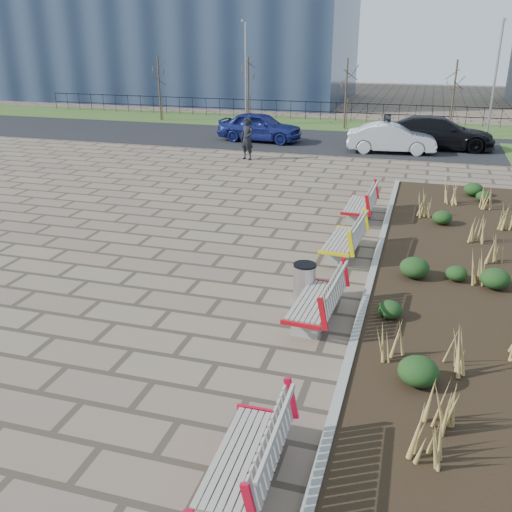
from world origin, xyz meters
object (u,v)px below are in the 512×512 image
(car_blue, at_px, (260,127))
(lamp_west, at_px, (246,75))
(pedestrian, at_px, (247,139))
(bench_a, at_px, (242,454))
(bench_b, at_px, (314,298))
(car_black, at_px, (438,133))
(car_silver, at_px, (391,138))
(bench_c, at_px, (343,237))
(bench_d, at_px, (359,203))
(lamp_east, at_px, (495,80))
(litter_bin, at_px, (304,283))

(car_blue, distance_m, lamp_west, 5.84)
(car_blue, xyz_separation_m, lamp_west, (-2.30, 4.87, 2.26))
(pedestrian, bearing_deg, bench_a, -52.25)
(bench_a, xyz_separation_m, bench_b, (0.00, 4.72, 0.00))
(car_black, xyz_separation_m, lamp_west, (-11.34, 4.30, 2.24))
(bench_b, relative_size, car_silver, 0.50)
(bench_c, height_order, bench_d, same)
(bench_c, bearing_deg, car_black, 85.40)
(bench_d, relative_size, pedestrian, 1.11)
(lamp_west, bearing_deg, bench_c, -65.91)
(lamp_east, bearing_deg, car_blue, -157.41)
(bench_a, relative_size, pedestrian, 1.11)
(bench_c, relative_size, car_black, 0.39)
(bench_d, bearing_deg, car_silver, 90.29)
(pedestrian, distance_m, car_silver, 7.07)
(bench_a, height_order, car_black, car_black)
(car_blue, xyz_separation_m, car_silver, (6.90, -1.11, -0.07))
(car_blue, relative_size, lamp_west, 0.74)
(bench_d, distance_m, car_blue, 13.67)
(car_black, height_order, lamp_west, lamp_west)
(car_silver, relative_size, car_black, 0.77)
(car_silver, height_order, lamp_east, lamp_east)
(bench_a, relative_size, car_black, 0.39)
(bench_c, bearing_deg, car_silver, 92.99)
(bench_a, distance_m, bench_c, 8.51)
(bench_c, bearing_deg, bench_a, -86.20)
(litter_bin, distance_m, lamp_east, 23.81)
(bench_a, height_order, bench_c, same)
(car_silver, bearing_deg, car_blue, 75.08)
(bench_a, bearing_deg, car_black, 83.63)
(lamp_west, height_order, lamp_east, same)
(litter_bin, xyz_separation_m, car_blue, (-6.31, 18.17, 0.36))
(pedestrian, height_order, lamp_east, lamp_east)
(bench_a, height_order, car_blue, car_blue)
(car_silver, bearing_deg, pedestrian, 113.35)
(bench_b, relative_size, car_blue, 0.47)
(bench_c, distance_m, car_black, 16.00)
(litter_bin, bearing_deg, lamp_west, 110.49)
(bench_d, relative_size, litter_bin, 2.52)
(bench_b, relative_size, litter_bin, 2.52)
(bench_d, height_order, pedestrian, pedestrian)
(car_black, bearing_deg, car_silver, 124.70)
(bench_c, bearing_deg, car_blue, 117.49)
(pedestrian, distance_m, car_blue, 4.61)
(bench_c, relative_size, lamp_east, 0.35)
(bench_c, height_order, car_blue, car_blue)
(car_silver, bearing_deg, bench_b, 173.60)
(bench_c, height_order, pedestrian, pedestrian)
(litter_bin, distance_m, car_silver, 17.07)
(bench_b, distance_m, lamp_west, 25.68)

